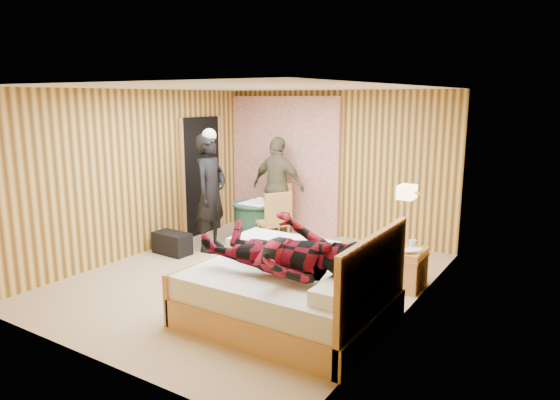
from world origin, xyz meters
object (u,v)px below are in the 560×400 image
Objects in this scene: chair_near at (275,218)px; woman_standing at (211,193)px; chair_far at (278,205)px; duffel_bag at (172,243)px; round_table at (257,223)px; man_on_bed at (282,238)px; bed at (291,292)px; nightstand at (408,268)px; wall_lamp at (407,192)px; man_at_table at (278,187)px.

woman_standing is (-0.97, -0.36, 0.35)m from chair_near.
chair_near is at bearing -50.38° from chair_far.
woman_standing is (0.37, 0.51, 0.75)m from duffel_bag.
round_table is 0.43× the size of woman_standing.
duffel_bag is (-1.34, -0.87, -0.40)m from chair_near.
chair_near is 2.62m from man_on_bed.
chair_far reaches higher than round_table.
woman_standing reaches higher than bed.
wall_lamp is at bearing -82.37° from nightstand.
wall_lamp is 0.13× the size of bed.
man_at_table is at bearing -116.90° from chair_near.
bed is at bearing -122.23° from wall_lamp.
round_table is (-2.73, 0.58, 0.09)m from nightstand.
chair_far is 1.57× the size of duffel_bag.
wall_lamp is 3.24m from woman_standing.
man_on_bed is at bearing -47.50° from chair_far.
man_at_table is (-0.01, 0.03, 0.32)m from chair_far.
duffel_bag is 0.33× the size of man_on_bed.
woman_standing is at bearing 56.98° from duffel_bag.
bed is 0.70m from man_on_bed.
bed is at bearing -47.69° from round_table.
round_table is at bearing 57.72° from duffel_bag.
man_on_bed is (2.80, -1.26, 0.82)m from duffel_bag.
chair_far is (-2.72, 1.21, 0.28)m from nightstand.
woman_standing is (-0.43, -0.63, 0.57)m from round_table.
man_on_bed is (1.99, -3.03, 0.45)m from chair_far.
duffel_bag is (-0.81, -1.77, -0.37)m from chair_far.
wall_lamp is 0.15× the size of man_on_bed.
bed is at bearing -115.44° from nightstand.
wall_lamp is at bearing -19.78° from chair_far.
man_on_bed is (-0.73, -1.82, 0.73)m from nightstand.
bed reaches higher than chair_far.
woman_standing is (-3.21, 0.27, -0.38)m from wall_lamp.
nightstand is at bearing 97.63° from wall_lamp.
duffel_bag is at bearing -24.12° from chair_near.
man_at_table reaches higher than round_table.
duffel_bag is at bearing -171.00° from nightstand.
chair_far is (0.01, 0.63, 0.19)m from round_table.
duffel_bag is (-3.53, -0.56, -0.10)m from nightstand.
nightstand is 2.99m from chair_far.
nightstand is (0.76, 1.59, -0.06)m from bed.
chair_near is at bearing -26.26° from round_table.
man_at_table is at bearing 155.68° from nightstand.
nightstand is 2.24m from chair_near.
man_on_bed reaches higher than bed.
woman_standing reaches higher than chair_far.
wall_lamp is 3.25m from chair_far.
chair_far is 0.53× the size of man_on_bed.
nightstand is at bearing 64.56° from bed.
man_on_bed is (1.46, -2.13, 0.42)m from chair_near.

